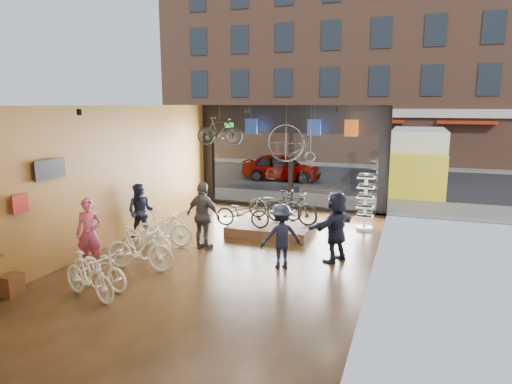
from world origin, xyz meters
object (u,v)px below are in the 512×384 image
at_px(display_bike_left, 243,213).
at_px(customer_0, 89,234).
at_px(floor_bike_5, 163,229).
at_px(display_bike_right, 275,205).
at_px(display_platform, 272,228).
at_px(sunglasses_rack, 365,202).
at_px(floor_bike_4, 148,237).
at_px(floor_bike_2, 99,268).
at_px(customer_2, 203,216).
at_px(street_car, 282,167).
at_px(display_bike_mid, 291,208).
at_px(customer_1, 141,212).
at_px(penny_farthing, 293,145).
at_px(customer_5, 336,227).
at_px(box_truck, 418,161).
at_px(floor_bike_1, 89,276).
at_px(customer_3, 281,236).
at_px(hung_bike, 220,131).
at_px(floor_bike_3, 139,249).

distance_m(display_bike_left, customer_0, 4.39).
distance_m(floor_bike_5, display_bike_right, 3.62).
bearing_deg(display_platform, display_bike_left, -138.20).
relative_size(display_bike_left, sunglasses_rack, 0.92).
height_order(floor_bike_4, floor_bike_5, floor_bike_5).
xyz_separation_m(floor_bike_2, customer_2, (0.94, 3.13, 0.48)).
relative_size(street_car, floor_bike_5, 2.42).
bearing_deg(display_bike_left, sunglasses_rack, -61.03).
bearing_deg(display_bike_mid, customer_1, 126.35).
distance_m(customer_2, sunglasses_rack, 5.12).
bearing_deg(floor_bike_2, display_platform, -10.94).
relative_size(floor_bike_4, display_platform, 0.68).
xyz_separation_m(floor_bike_2, display_platform, (2.23, 5.16, -0.28)).
xyz_separation_m(street_car, penny_farthing, (2.50, -7.34, 1.82)).
xyz_separation_m(customer_5, penny_farthing, (-2.14, 4.01, 1.62)).
relative_size(customer_2, sunglasses_rack, 1.04).
bearing_deg(box_truck, floor_bike_1, -113.32).
height_order(floor_bike_1, display_bike_left, display_bike_left).
bearing_deg(customer_3, sunglasses_rack, -140.39).
distance_m(box_truck, customer_1, 12.75).
xyz_separation_m(floor_bike_4, sunglasses_rack, (5.09, 4.17, 0.45)).
bearing_deg(display_bike_right, hung_bike, 66.58).
bearing_deg(hung_bike, floor_bike_3, 172.97).
bearing_deg(hung_bike, floor_bike_4, 167.58).
relative_size(display_bike_left, customer_5, 0.93).
bearing_deg(floor_bike_4, sunglasses_rack, -35.85).
bearing_deg(customer_1, display_bike_right, 24.51).
height_order(floor_bike_3, customer_5, customer_5).
height_order(floor_bike_2, penny_farthing, penny_farthing).
bearing_deg(display_bike_right, floor_bike_5, 142.16).
relative_size(floor_bike_4, sunglasses_rack, 0.93).
relative_size(floor_bike_5, display_bike_right, 0.94).
distance_m(floor_bike_4, display_bike_left, 2.87).
bearing_deg(customer_2, sunglasses_rack, -125.73).
relative_size(floor_bike_3, penny_farthing, 1.09).
xyz_separation_m(box_truck, customer_1, (-7.44, -10.33, -0.55)).
relative_size(display_bike_mid, penny_farthing, 1.05).
height_order(floor_bike_2, display_bike_left, display_bike_left).
bearing_deg(display_bike_left, display_bike_right, -30.21).
bearing_deg(floor_bike_5, display_bike_mid, -61.14).
bearing_deg(sunglasses_rack, customer_1, -140.65).
bearing_deg(customer_0, customer_2, 32.24).
distance_m(floor_bike_1, floor_bike_4, 2.89).
xyz_separation_m(street_car, floor_bike_1, (0.39, -15.21, -0.21)).
relative_size(floor_bike_3, customer_0, 1.02).
height_order(floor_bike_1, customer_3, customer_3).
relative_size(display_bike_mid, customer_0, 0.98).
bearing_deg(customer_2, box_truck, -103.61).
xyz_separation_m(display_bike_left, customer_5, (2.91, -1.21, 0.15)).
bearing_deg(penny_farthing, display_bike_left, -105.42).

